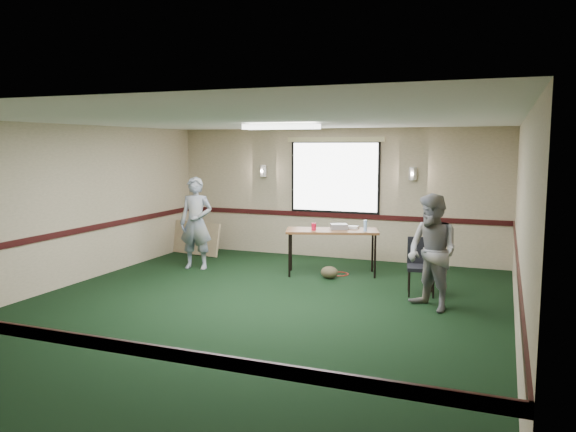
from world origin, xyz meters
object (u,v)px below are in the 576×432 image
(folding_table, at_px, (332,233))
(projector, at_px, (339,227))
(person_left, at_px, (196,223))
(person_right, at_px, (432,252))
(conference_chair, at_px, (421,261))

(folding_table, xyz_separation_m, projector, (0.10, 0.09, 0.11))
(person_left, distance_m, person_right, 4.69)
(folding_table, bearing_deg, projector, 24.81)
(conference_chair, xyz_separation_m, person_left, (-4.28, 0.32, 0.36))
(folding_table, bearing_deg, person_right, -57.09)
(conference_chair, relative_size, person_right, 0.53)
(conference_chair, xyz_separation_m, person_right, (0.27, -0.86, 0.31))
(conference_chair, bearing_deg, person_right, -83.03)
(person_right, bearing_deg, projector, 177.22)
(person_right, bearing_deg, folding_table, -179.69)
(conference_chair, bearing_deg, projector, 141.59)
(folding_table, relative_size, conference_chair, 1.99)
(projector, height_order, person_right, person_right)
(projector, bearing_deg, person_left, 168.15)
(conference_chair, height_order, person_left, person_left)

